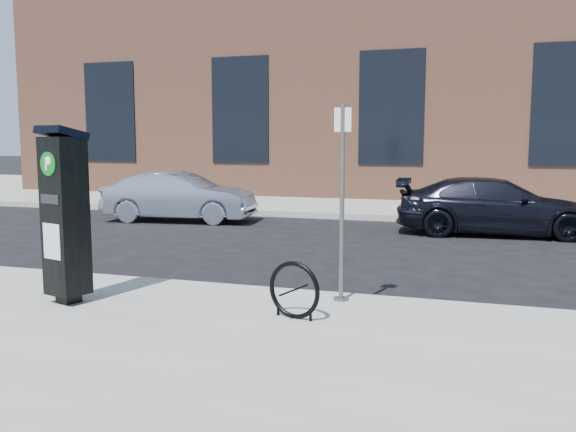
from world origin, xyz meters
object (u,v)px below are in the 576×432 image
at_px(parking_kiosk, 65,213).
at_px(car_silver, 180,197).
at_px(sign_pole, 342,204).
at_px(bike_rack, 294,290).
at_px(car_dark, 496,206).

relative_size(parking_kiosk, car_silver, 0.54).
bearing_deg(parking_kiosk, car_silver, 125.67).
bearing_deg(sign_pole, bike_rack, -105.05).
distance_m(bike_rack, car_dark, 7.99).
xyz_separation_m(bike_rack, car_dark, (2.11, 7.71, 0.16)).
distance_m(bike_rack, car_silver, 9.28).
height_order(bike_rack, car_silver, car_silver).
xyz_separation_m(parking_kiosk, car_dark, (4.75, 7.89, -0.57)).
bearing_deg(car_silver, bike_rack, -152.34).
distance_m(sign_pole, bike_rack, 1.23).
distance_m(parking_kiosk, car_silver, 8.25).
bearing_deg(car_dark, parking_kiosk, 144.64).
bearing_deg(car_silver, sign_pole, -147.49).
distance_m(sign_pole, car_silver, 8.80).
bearing_deg(bike_rack, car_silver, 140.06).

